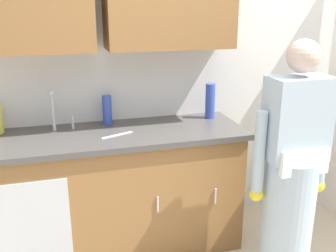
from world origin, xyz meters
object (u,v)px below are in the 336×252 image
Objects in this scene: bottle_cleaner_spray at (210,101)px; knife_on_counter at (117,135)px; bottle_soap at (107,110)px; person_at_sink at (290,185)px; sink at (61,138)px.

bottle_cleaner_spray is 0.82m from knife_on_counter.
bottle_soap is at bearing 176.17° from bottle_cleaner_spray.
bottle_soap is at bearing 141.07° from person_at_sink.
knife_on_counter is (0.37, -0.09, 0.02)m from sink.
sink is 2.26× the size of bottle_soap.
bottle_cleaner_spray is at bearing 107.33° from person_at_sink.
knife_on_counter is at bearing -84.60° from bottle_soap.
bottle_cleaner_spray reaches higher than bottle_soap.
bottle_cleaner_spray is at bearing -5.33° from knife_on_counter.
knife_on_counter is at bearing -163.60° from bottle_cleaner_spray.
knife_on_counter is (-0.78, -0.23, -0.14)m from bottle_cleaner_spray.
bottle_cleaner_spray is 1.15× the size of knife_on_counter.
sink is 0.42m from bottle_soap.
bottle_cleaner_spray is (-0.25, 0.80, 0.39)m from person_at_sink.
bottle_soap is 0.80× the size of bottle_cleaner_spray.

